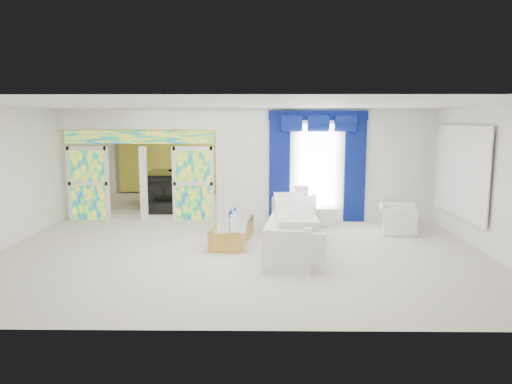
{
  "coord_description": "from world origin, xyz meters",
  "views": [
    {
      "loc": [
        0.43,
        -11.89,
        2.69
      ],
      "look_at": [
        0.3,
        -1.2,
        1.1
      ],
      "focal_mm": 33.84,
      "sensor_mm": 36.0,
      "label": 1
    }
  ],
  "objects_px": {
    "coffee_table": "(233,232)",
    "grand_piano": "(173,188)",
    "console_table": "(313,216)",
    "white_sofa": "(294,228)",
    "armchair": "(398,219)"
  },
  "relations": [
    {
      "from": "coffee_table",
      "to": "grand_piano",
      "type": "bearing_deg",
      "value": 114.51
    },
    {
      "from": "console_table",
      "to": "armchair",
      "type": "xyz_separation_m",
      "value": [
        1.96,
        -0.89,
        0.11
      ]
    },
    {
      "from": "coffee_table",
      "to": "armchair",
      "type": "distance_m",
      "value": 4.06
    },
    {
      "from": "coffee_table",
      "to": "console_table",
      "type": "distance_m",
      "value": 2.7
    },
    {
      "from": "console_table",
      "to": "grand_piano",
      "type": "xyz_separation_m",
      "value": [
        -4.2,
        3.04,
        0.31
      ]
    },
    {
      "from": "armchair",
      "to": "grand_piano",
      "type": "bearing_deg",
      "value": 70.55
    },
    {
      "from": "white_sofa",
      "to": "console_table",
      "type": "distance_m",
      "value": 2.24
    },
    {
      "from": "coffee_table",
      "to": "grand_piano",
      "type": "relative_size",
      "value": 0.95
    },
    {
      "from": "white_sofa",
      "to": "coffee_table",
      "type": "bearing_deg",
      "value": 174.94
    },
    {
      "from": "armchair",
      "to": "grand_piano",
      "type": "xyz_separation_m",
      "value": [
        -6.17,
        3.93,
        0.2
      ]
    },
    {
      "from": "console_table",
      "to": "grand_piano",
      "type": "distance_m",
      "value": 5.2
    },
    {
      "from": "coffee_table",
      "to": "grand_piano",
      "type": "height_order",
      "value": "grand_piano"
    },
    {
      "from": "grand_piano",
      "to": "console_table",
      "type": "bearing_deg",
      "value": -37.02
    },
    {
      "from": "grand_piano",
      "to": "coffee_table",
      "type": "bearing_deg",
      "value": -66.65
    },
    {
      "from": "white_sofa",
      "to": "grand_piano",
      "type": "bearing_deg",
      "value": 132.08
    }
  ]
}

